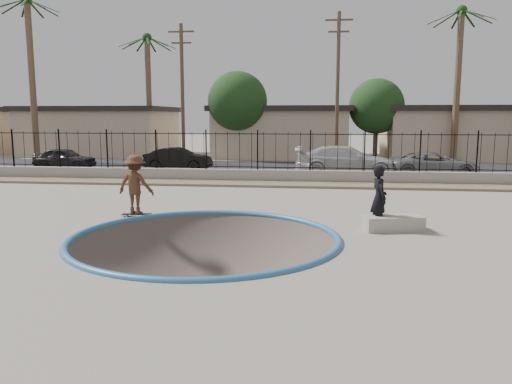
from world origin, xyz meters
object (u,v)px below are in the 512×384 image
at_px(videographer, 379,198).
at_px(car_b, 178,159).
at_px(skateboard, 137,214).
at_px(car_a, 65,158).
at_px(car_d, 434,164).
at_px(concrete_ledge, 393,223).
at_px(skater, 136,187).
at_px(car_c, 346,161).

height_order(videographer, car_b, videographer).
bearing_deg(car_b, skateboard, -167.97).
bearing_deg(car_a, car_d, -90.63).
bearing_deg(car_b, concrete_ledge, -143.00).
xyz_separation_m(videographer, car_d, (4.29, 12.83, -0.23)).
distance_m(skater, videographer, 7.42).
bearing_deg(concrete_ledge, car_b, 125.30).
distance_m(car_a, car_b, 6.90).
height_order(concrete_ledge, car_c, car_c).
relative_size(car_a, car_d, 0.80).
xyz_separation_m(skateboard, car_d, (11.65, 11.92, 0.60)).
relative_size(videographer, car_c, 0.34).
bearing_deg(skateboard, car_c, 48.79).
distance_m(skater, car_c, 13.79).
xyz_separation_m(car_c, car_d, (4.52, 0.12, -0.14)).
bearing_deg(car_c, skater, 149.18).
xyz_separation_m(skater, concrete_ledge, (7.75, -0.99, -0.72)).
relative_size(skater, car_d, 0.41).
relative_size(car_b, car_d, 0.86).
bearing_deg(concrete_ledge, skater, 172.70).
distance_m(skater, car_b, 13.62).
xyz_separation_m(car_b, car_d, (14.10, -1.48, -0.01)).
relative_size(concrete_ledge, car_c, 0.30).
distance_m(skateboard, videographer, 7.46).
height_order(skateboard, car_b, car_b).
xyz_separation_m(concrete_ledge, car_c, (-0.61, 12.79, 0.61)).
bearing_deg(concrete_ledge, car_c, 92.74).
xyz_separation_m(concrete_ledge, car_d, (3.90, 12.91, 0.47)).
distance_m(skateboard, car_c, 13.81).
relative_size(car_c, car_d, 1.18).
xyz_separation_m(car_b, car_c, (9.58, -1.60, 0.13)).
bearing_deg(car_c, car_a, 85.60).
bearing_deg(car_c, videographer, -178.64).
distance_m(car_a, car_c, 16.53).
xyz_separation_m(skater, skateboard, (0.00, 0.00, -0.85)).
xyz_separation_m(concrete_ledge, car_b, (-10.19, 14.39, 0.48)).
xyz_separation_m(skater, car_c, (7.14, 11.80, -0.11)).
xyz_separation_m(skater, videographer, (7.36, -0.91, -0.03)).
height_order(car_c, car_d, car_c).
bearing_deg(skater, concrete_ledge, -177.86).
bearing_deg(car_d, car_a, 81.53).
distance_m(concrete_ledge, car_b, 17.64).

